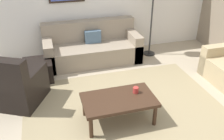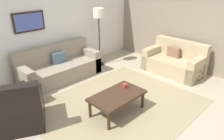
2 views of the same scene
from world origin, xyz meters
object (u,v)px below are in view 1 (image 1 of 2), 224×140
cup (136,90)px  coffee_table (119,101)px  couch_main (91,48)px  armchair_leather (15,88)px  ottoman (38,70)px

cup → coffee_table: bearing=-166.1°
couch_main → coffee_table: (-0.05, -2.23, 0.06)m
couch_main → cup: couch_main is taller
armchair_leather → ottoman: (0.39, 0.73, -0.11)m
ottoman → coffee_table: (1.17, -1.64, 0.16)m
armchair_leather → coffee_table: bearing=-30.5°
armchair_leather → coffee_table: armchair_leather is taller
couch_main → cup: (0.25, -2.16, 0.16)m
coffee_table → cup: (0.30, 0.07, 0.10)m
armchair_leather → coffee_table: (1.55, -0.91, 0.05)m
armchair_leather → ottoman: 0.83m
couch_main → armchair_leather: (-1.60, -1.32, 0.01)m
ottoman → armchair_leather: bearing=-117.8°
armchair_leather → cup: bearing=-24.4°
coffee_table → ottoman: bearing=125.3°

